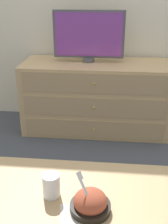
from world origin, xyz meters
The scene contains 7 objects.
ground_plane centered at (0.00, 0.00, 0.00)m, with size 12.00×12.00×0.00m, color #474C56.
dresser centered at (-0.03, -0.31, 0.34)m, with size 1.40×0.57×0.68m.
tv centered at (-0.10, -0.26, 0.93)m, with size 0.66×0.11×0.47m.
coffee_table centered at (0.00, -1.87, 0.39)m, with size 1.00×0.55×0.45m.
takeout_bowl centered at (0.05, -1.96, 0.49)m, with size 0.18×0.18×0.19m.
drink_cup centered at (-0.14, -1.88, 0.50)m, with size 0.08×0.08×0.11m.
napkin centered at (-0.01, -1.99, 0.45)m, with size 0.16×0.16×0.00m.
Camera 1 is at (0.11, -2.90, 1.34)m, focal length 45.00 mm.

